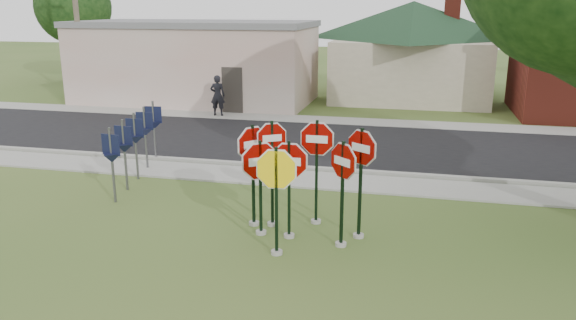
% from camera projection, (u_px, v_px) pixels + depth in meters
% --- Properties ---
extents(ground, '(120.00, 120.00, 0.00)m').
position_uv_depth(ground, '(276.00, 263.00, 11.26)').
color(ground, '#3A5821').
rests_on(ground, ground).
extents(sidewalk_near, '(60.00, 1.60, 0.06)m').
position_uv_depth(sidewalk_near, '(323.00, 181.00, 16.41)').
color(sidewalk_near, gray).
rests_on(sidewalk_near, ground).
extents(road, '(60.00, 7.00, 0.04)m').
position_uv_depth(road, '(344.00, 145.00, 20.64)').
color(road, black).
rests_on(road, ground).
extents(sidewalk_far, '(60.00, 1.60, 0.06)m').
position_uv_depth(sidewalk_far, '(357.00, 122.00, 24.67)').
color(sidewalk_far, gray).
rests_on(sidewalk_far, ground).
extents(curb, '(60.00, 0.20, 0.14)m').
position_uv_depth(curb, '(329.00, 170.00, 17.34)').
color(curb, gray).
rests_on(curb, ground).
extents(stop_sign_center, '(1.12, 0.24, 2.32)m').
position_uv_depth(stop_sign_center, '(289.00, 176.00, 12.11)').
color(stop_sign_center, gray).
rests_on(stop_sign_center, ground).
extents(stop_sign_yellow, '(1.15, 0.24, 2.41)m').
position_uv_depth(stop_sign_yellow, '(276.00, 186.00, 11.25)').
color(stop_sign_yellow, gray).
rests_on(stop_sign_yellow, ground).
extents(stop_sign_left, '(0.96, 0.68, 2.29)m').
position_uv_depth(stop_sign_left, '(260.00, 175.00, 12.30)').
color(stop_sign_left, gray).
rests_on(stop_sign_left, ground).
extents(stop_sign_right, '(0.81, 0.71, 2.42)m').
position_uv_depth(stop_sign_right, '(343.00, 180.00, 11.65)').
color(stop_sign_right, gray).
rests_on(stop_sign_right, ground).
extents(stop_sign_back_right, '(1.09, 0.24, 2.59)m').
position_uv_depth(stop_sign_back_right, '(317.00, 157.00, 12.89)').
color(stop_sign_back_right, gray).
rests_on(stop_sign_back_right, ground).
extents(stop_sign_back_left, '(0.83, 0.52, 2.59)m').
position_uv_depth(stop_sign_back_left, '(272.00, 160.00, 12.75)').
color(stop_sign_back_left, gray).
rests_on(stop_sign_back_left, ground).
extents(stop_sign_far_right, '(0.89, 0.63, 2.60)m').
position_uv_depth(stop_sign_far_right, '(361.00, 168.00, 12.06)').
color(stop_sign_far_right, gray).
rests_on(stop_sign_far_right, ground).
extents(stop_sign_far_left, '(0.70, 0.88, 2.52)m').
position_uv_depth(stop_sign_far_left, '(253.00, 161.00, 12.78)').
color(stop_sign_far_left, gray).
rests_on(stop_sign_far_left, ground).
extents(route_sign_row, '(1.43, 4.63, 2.00)m').
position_uv_depth(route_sign_row, '(135.00, 139.00, 16.36)').
color(route_sign_row, '#59595E').
rests_on(route_sign_row, ground).
extents(building_stucco, '(12.20, 6.20, 4.20)m').
position_uv_depth(building_stucco, '(196.00, 61.00, 29.57)').
color(building_stucco, beige).
rests_on(building_stucco, ground).
extents(building_house, '(11.60, 11.60, 6.20)m').
position_uv_depth(building_house, '(413.00, 31.00, 30.48)').
color(building_house, beige).
rests_on(building_house, ground).
extents(utility_pole_near, '(2.20, 0.26, 9.50)m').
position_uv_depth(utility_pole_near, '(76.00, 6.00, 27.30)').
color(utility_pole_near, brown).
rests_on(utility_pole_near, ground).
extents(bg_tree_left, '(4.90, 4.90, 7.35)m').
position_uv_depth(bg_tree_left, '(73.00, 7.00, 36.91)').
color(bg_tree_left, '#322016').
rests_on(bg_tree_left, ground).
extents(pedestrian, '(0.72, 0.51, 1.86)m').
position_uv_depth(pedestrian, '(218.00, 95.00, 25.73)').
color(pedestrian, black).
rests_on(pedestrian, sidewalk_far).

